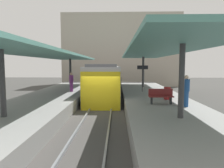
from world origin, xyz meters
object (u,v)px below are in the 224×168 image
(platform_sign, at_px, (143,72))
(litter_bin, at_px, (167,93))
(passenger_near_bench, at_px, (71,82))
(platform_bench, at_px, (161,96))
(passenger_mid_platform, at_px, (186,90))
(commuter_train, at_px, (106,81))

(platform_sign, bearing_deg, litter_bin, -73.10)
(platform_sign, xyz_separation_m, passenger_near_bench, (-6.00, -0.10, -0.79))
(platform_bench, distance_m, platform_sign, 5.50)
(platform_bench, xyz_separation_m, litter_bin, (0.75, 1.55, -0.06))
(passenger_mid_platform, bearing_deg, passenger_near_bench, 141.24)
(passenger_mid_platform, bearing_deg, commuter_train, 118.88)
(platform_bench, relative_size, passenger_mid_platform, 0.82)
(platform_bench, xyz_separation_m, platform_sign, (-0.41, 5.36, 1.16))
(commuter_train, xyz_separation_m, platform_bench, (3.64, -7.88, -0.26))
(commuter_train, bearing_deg, litter_bin, -55.27)
(commuter_train, bearing_deg, passenger_mid_platform, -61.12)
(passenger_near_bench, bearing_deg, platform_sign, 0.99)
(commuter_train, relative_size, passenger_near_bench, 7.78)
(commuter_train, distance_m, platform_sign, 4.20)
(platform_sign, distance_m, passenger_near_bench, 6.05)
(commuter_train, distance_m, passenger_mid_platform, 9.94)
(litter_bin, bearing_deg, platform_sign, 106.90)
(litter_bin, relative_size, passenger_near_bench, 0.50)
(litter_bin, height_order, passenger_mid_platform, passenger_mid_platform)
(platform_bench, height_order, litter_bin, platform_bench)
(commuter_train, height_order, litter_bin, commuter_train)
(platform_bench, relative_size, litter_bin, 1.75)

